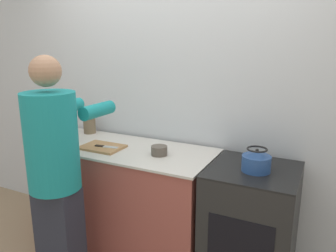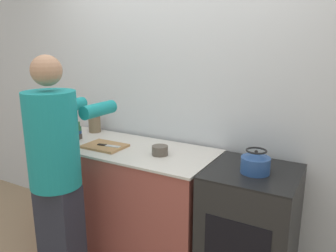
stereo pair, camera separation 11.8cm
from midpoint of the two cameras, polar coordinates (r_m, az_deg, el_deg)
wall_back at (r=2.76m, az=3.11°, el=5.08°), size 8.00×0.05×2.60m
counter at (r=2.86m, az=-6.25°, el=-12.37°), size 1.52×0.65×0.92m
oven at (r=2.45m, az=15.37°, el=-17.66°), size 0.58×0.59×0.93m
person at (r=2.36m, az=-17.48°, el=-7.12°), size 0.39×0.62×1.67m
cutting_board at (r=2.69m, az=-9.72°, el=-3.47°), size 0.33×0.24×0.02m
knife at (r=2.65m, az=-9.15°, el=-3.40°), size 0.20×0.06×0.01m
kettle at (r=2.18m, az=16.51°, el=-6.22°), size 0.19×0.19×0.15m
bowl_prep at (r=2.46m, az=-0.04°, el=-4.29°), size 0.12×0.12×0.07m
canister_jar at (r=3.15m, az=-11.62°, el=0.46°), size 0.12×0.12×0.17m
book_stack at (r=2.91m, az=-16.63°, el=-1.14°), size 0.22×0.29×0.16m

